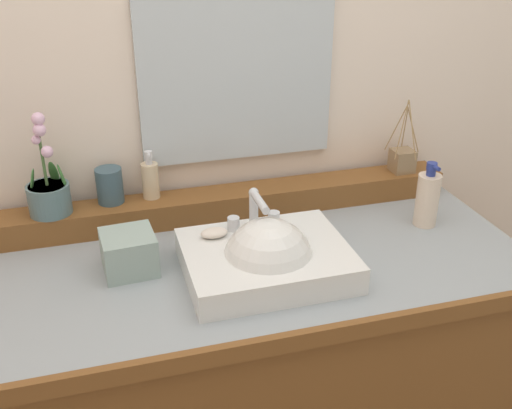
% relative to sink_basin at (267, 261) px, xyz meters
% --- Properties ---
extents(wall_back, '(3.12, 0.20, 2.51)m').
position_rel_sink_basin_xyz_m(wall_back, '(-0.02, 0.52, 0.38)').
color(wall_back, beige).
rests_on(wall_back, ground).
extents(vanity_cabinet, '(1.46, 0.67, 0.84)m').
position_rel_sink_basin_xyz_m(vanity_cabinet, '(-0.02, 0.08, -0.45)').
color(vanity_cabinet, brown).
rests_on(vanity_cabinet, ground).
extents(back_ledge, '(1.38, 0.11, 0.08)m').
position_rel_sink_basin_xyz_m(back_ledge, '(-0.02, 0.35, 0.00)').
color(back_ledge, brown).
rests_on(back_ledge, vanity_cabinet).
extents(sink_basin, '(0.41, 0.33, 0.26)m').
position_rel_sink_basin_xyz_m(sink_basin, '(0.00, 0.00, 0.00)').
color(sink_basin, white).
rests_on(sink_basin, vanity_cabinet).
extents(soap_bar, '(0.07, 0.04, 0.02)m').
position_rel_sink_basin_xyz_m(soap_bar, '(-0.11, 0.10, 0.05)').
color(soap_bar, beige).
rests_on(soap_bar, sink_basin).
extents(potted_plant, '(0.11, 0.11, 0.29)m').
position_rel_sink_basin_xyz_m(potted_plant, '(-0.51, 0.35, 0.10)').
color(potted_plant, slate).
rests_on(potted_plant, back_ledge).
extents(soap_dispenser, '(0.05, 0.05, 0.14)m').
position_rel_sink_basin_xyz_m(soap_dispenser, '(-0.24, 0.37, 0.10)').
color(soap_dispenser, beige).
rests_on(soap_dispenser, back_ledge).
extents(tumbler_cup, '(0.07, 0.07, 0.10)m').
position_rel_sink_basin_xyz_m(tumbler_cup, '(-0.35, 0.37, 0.09)').
color(tumbler_cup, '#39535F').
rests_on(tumbler_cup, back_ledge).
extents(reed_diffuser, '(0.10, 0.11, 0.23)m').
position_rel_sink_basin_xyz_m(reed_diffuser, '(0.55, 0.34, 0.08)').
color(reed_diffuser, '#8C704E').
rests_on(reed_diffuser, back_ledge).
extents(lotion_bottle, '(0.07, 0.07, 0.19)m').
position_rel_sink_basin_xyz_m(lotion_bottle, '(0.52, 0.13, 0.05)').
color(lotion_bottle, beige).
rests_on(lotion_bottle, vanity_cabinet).
extents(tissue_box, '(0.14, 0.14, 0.10)m').
position_rel_sink_basin_xyz_m(tissue_box, '(-0.33, 0.11, 0.01)').
color(tissue_box, '#90A69D').
rests_on(tissue_box, vanity_cabinet).
extents(mirror, '(0.56, 0.02, 0.47)m').
position_rel_sink_basin_xyz_m(mirror, '(0.03, 0.41, 0.35)').
color(mirror, silver).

